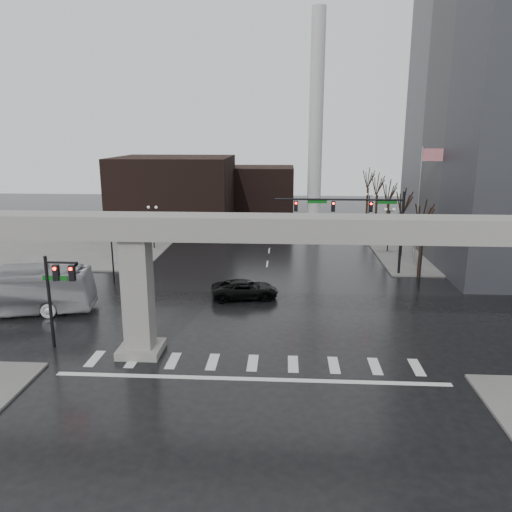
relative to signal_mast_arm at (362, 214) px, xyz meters
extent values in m
plane|color=black|center=(-8.99, -18.80, -5.83)|extent=(160.00, 160.00, 0.00)
cube|color=slate|center=(17.01, 17.20, -5.75)|extent=(28.00, 36.00, 0.15)
cube|color=slate|center=(-34.99, 17.20, -5.75)|extent=(28.00, 36.00, 0.15)
cube|color=gray|center=(-8.99, -18.80, 2.17)|extent=(48.00, 2.20, 1.40)
cube|color=gray|center=(-15.99, -18.80, -2.18)|extent=(1.60, 1.60, 7.30)
cube|color=gray|center=(-15.99, -18.80, -5.58)|extent=(2.60, 2.60, 0.50)
cube|color=black|center=(-22.99, 23.20, -0.83)|extent=(16.00, 14.00, 10.00)
cube|color=black|center=(-10.99, 33.20, -1.83)|extent=(10.00, 10.00, 8.00)
cylinder|color=beige|center=(-2.99, 27.20, 9.17)|extent=(2.00, 2.00, 30.00)
cylinder|color=gray|center=(-2.99, 27.20, -5.23)|extent=(3.60, 3.60, 1.20)
cylinder|color=black|center=(3.81, 0.00, -1.83)|extent=(0.24, 0.24, 8.00)
cylinder|color=black|center=(-2.19, 0.00, 1.37)|extent=(12.00, 0.18, 0.18)
cube|color=black|center=(0.81, 0.00, 0.72)|extent=(0.35, 0.30, 1.00)
cube|color=black|center=(-2.69, 0.00, 0.72)|extent=(0.35, 0.30, 1.00)
cube|color=black|center=(-6.19, 0.00, 0.72)|extent=(0.35, 0.30, 1.00)
sphere|color=#FF0C05|center=(0.81, -0.18, 1.02)|extent=(0.20, 0.20, 0.20)
cube|color=#0C5614|center=(2.31, 0.00, 1.17)|extent=(1.80, 0.05, 0.35)
cube|color=#0C5614|center=(-4.19, 0.00, 1.17)|extent=(1.80, 0.05, 0.35)
cylinder|color=black|center=(-21.79, -18.30, -2.83)|extent=(0.20, 0.20, 6.00)
cylinder|color=black|center=(-20.79, -18.30, -0.23)|extent=(2.00, 0.14, 0.14)
cube|color=black|center=(-21.19, -18.30, -0.88)|extent=(0.35, 0.30, 1.00)
cube|color=black|center=(-20.19, -18.30, -0.88)|extent=(0.35, 0.30, 1.00)
cube|color=#0C5614|center=(-21.29, -18.30, -1.23)|extent=(1.60, 0.05, 0.30)
cylinder|color=silver|center=(6.01, 3.20, 0.17)|extent=(0.12, 0.12, 12.00)
cube|color=red|center=(7.01, 3.20, 5.37)|extent=(2.00, 0.03, 1.20)
cylinder|color=black|center=(4.51, -4.80, -3.43)|extent=(0.14, 0.14, 4.80)
cube|color=black|center=(4.51, -4.80, -1.08)|extent=(0.90, 0.06, 0.06)
sphere|color=silver|center=(4.06, -4.80, -0.88)|extent=(0.32, 0.32, 0.32)
sphere|color=silver|center=(4.96, -4.80, -0.88)|extent=(0.32, 0.32, 0.32)
cylinder|color=black|center=(4.51, 9.20, -3.43)|extent=(0.14, 0.14, 4.80)
cube|color=black|center=(4.51, 9.20, -1.08)|extent=(0.90, 0.06, 0.06)
sphere|color=silver|center=(4.06, 9.20, -0.88)|extent=(0.32, 0.32, 0.32)
sphere|color=silver|center=(4.96, 9.20, -0.88)|extent=(0.32, 0.32, 0.32)
cylinder|color=black|center=(4.51, 23.20, -3.43)|extent=(0.14, 0.14, 4.80)
cube|color=black|center=(4.51, 23.20, -1.08)|extent=(0.90, 0.06, 0.06)
sphere|color=silver|center=(4.06, 23.20, -0.88)|extent=(0.32, 0.32, 0.32)
sphere|color=silver|center=(4.96, 23.20, -0.88)|extent=(0.32, 0.32, 0.32)
cylinder|color=black|center=(-22.49, -4.80, -3.43)|extent=(0.14, 0.14, 4.80)
cube|color=black|center=(-22.49, -4.80, -1.08)|extent=(0.90, 0.06, 0.06)
sphere|color=silver|center=(-22.94, -4.80, -0.88)|extent=(0.32, 0.32, 0.32)
sphere|color=silver|center=(-22.04, -4.80, -0.88)|extent=(0.32, 0.32, 0.32)
cylinder|color=black|center=(-22.49, 9.20, -3.43)|extent=(0.14, 0.14, 4.80)
cube|color=black|center=(-22.49, 9.20, -1.08)|extent=(0.90, 0.06, 0.06)
sphere|color=silver|center=(-22.94, 9.20, -0.88)|extent=(0.32, 0.32, 0.32)
sphere|color=silver|center=(-22.04, 9.20, -0.88)|extent=(0.32, 0.32, 0.32)
cylinder|color=black|center=(-22.49, 23.20, -3.43)|extent=(0.14, 0.14, 4.80)
cube|color=black|center=(-22.49, 23.20, -1.08)|extent=(0.90, 0.06, 0.06)
sphere|color=silver|center=(-22.94, 23.20, -0.88)|extent=(0.32, 0.32, 0.32)
sphere|color=silver|center=(-22.04, 23.20, -0.88)|extent=(0.32, 0.32, 0.32)
cylinder|color=black|center=(5.51, -0.80, -3.55)|extent=(0.34, 0.34, 4.55)
cylinder|color=black|center=(5.51, -0.80, 0.18)|extent=(0.12, 1.52, 2.98)
cylinder|color=black|center=(6.01, -0.55, -0.05)|extent=(0.83, 1.14, 2.51)
cylinder|color=black|center=(5.51, 7.20, -3.50)|extent=(0.34, 0.34, 4.66)
cylinder|color=black|center=(5.51, 7.20, 0.32)|extent=(0.12, 1.55, 3.05)
cylinder|color=black|center=(6.01, 7.45, 0.08)|extent=(0.85, 1.16, 2.57)
cylinder|color=black|center=(5.51, 15.20, -3.45)|extent=(0.34, 0.34, 4.76)
cylinder|color=black|center=(5.51, 15.20, 0.46)|extent=(0.12, 1.59, 3.11)
cylinder|color=black|center=(6.01, 15.45, 0.22)|extent=(0.86, 1.18, 2.62)
cylinder|color=black|center=(5.51, 23.20, -3.40)|extent=(0.34, 0.34, 4.87)
cylinder|color=black|center=(5.51, 23.20, 0.60)|extent=(0.12, 1.62, 3.18)
cylinder|color=black|center=(6.01, 23.45, 0.35)|extent=(0.88, 1.20, 2.68)
cylinder|color=black|center=(5.51, 31.20, -3.34)|extent=(0.34, 0.34, 4.97)
cylinder|color=black|center=(5.51, 31.20, 0.74)|extent=(0.12, 1.65, 3.25)
cylinder|color=black|center=(6.01, 31.45, 0.48)|extent=(0.89, 1.23, 2.74)
imported|color=black|center=(-10.43, -7.90, -5.07)|extent=(5.84, 3.49, 1.52)
imported|color=silver|center=(-28.07, -12.57, -4.05)|extent=(13.12, 5.11, 3.56)
camera|label=1|loc=(-7.18, -46.96, 7.51)|focal=35.00mm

